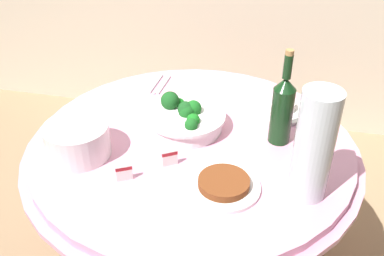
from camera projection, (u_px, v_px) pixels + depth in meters
The scene contains 10 objects.
buffet_table at pixel (192, 216), 1.74m from camera, with size 1.16×1.16×0.74m.
broccoli_bowl at pixel (186, 118), 1.58m from camera, with size 0.28×0.28×0.12m.
plate_stack at pixel (77, 140), 1.44m from camera, with size 0.21×0.21×0.11m.
wine_bottle at pixel (282, 108), 1.47m from camera, with size 0.07×0.07×0.34m.
decorative_fruit_vase at pixel (313, 152), 1.23m from camera, with size 0.11×0.11×0.34m.
serving_tongs at pixel (160, 85), 1.87m from camera, with size 0.05×0.17×0.01m.
food_plate_rice at pixel (279, 107), 1.69m from camera, with size 0.22×0.22×0.04m.
food_plate_stir_fry at pixel (224, 185), 1.32m from camera, with size 0.22×0.22×0.04m.
label_placard_front at pixel (170, 157), 1.41m from camera, with size 0.05×0.03×0.05m.
label_placard_mid at pixel (124, 172), 1.35m from camera, with size 0.05×0.03×0.05m.
Camera 1 is at (0.28, -1.23, 1.63)m, focal length 41.71 mm.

